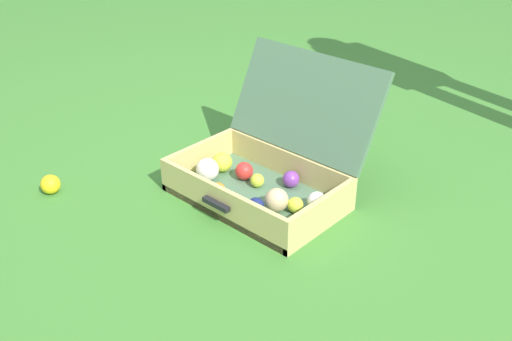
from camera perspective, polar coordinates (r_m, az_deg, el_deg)
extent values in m
plane|color=#3D7A2D|center=(2.02, 1.68, -2.76)|extent=(16.00, 16.00, 0.00)
cube|color=#4C7051|center=(2.00, 0.00, -2.57)|extent=(0.58, 0.36, 0.03)
cube|color=tan|center=(2.15, -5.52, 1.22)|extent=(0.02, 0.36, 0.12)
cube|color=tan|center=(1.83, 6.52, -4.35)|extent=(0.02, 0.36, 0.12)
cube|color=tan|center=(1.88, -3.50, -3.27)|extent=(0.54, 0.02, 0.12)
cube|color=tan|center=(2.09, 3.13, 0.39)|extent=(0.54, 0.02, 0.12)
cube|color=#4C7051|center=(2.06, 4.86, 6.69)|extent=(0.58, 0.17, 0.33)
cube|color=black|center=(1.86, -3.97, -3.33)|extent=(0.11, 0.02, 0.02)
sphere|color=white|center=(1.91, 6.01, -3.02)|extent=(0.06, 0.06, 0.06)
sphere|color=#CCDB38|center=(1.89, 3.90, -3.41)|extent=(0.05, 0.05, 0.05)
sphere|color=red|center=(2.07, -1.09, 0.00)|extent=(0.06, 0.06, 0.06)
sphere|color=#CCDB38|center=(2.12, -3.35, 0.83)|extent=(0.07, 0.07, 0.07)
sphere|color=white|center=(2.07, -4.81, 0.10)|extent=(0.08, 0.08, 0.08)
sphere|color=#D1B784|center=(1.89, 2.03, -2.92)|extent=(0.08, 0.08, 0.08)
sphere|color=purple|center=(2.03, 3.47, -0.86)|extent=(0.06, 0.06, 0.06)
sphere|color=orange|center=(1.97, -3.78, -1.97)|extent=(0.05, 0.05, 0.05)
sphere|color=navy|center=(1.88, -0.01, -3.50)|extent=(0.06, 0.06, 0.06)
sphere|color=#CCDB38|center=(2.03, 0.13, -0.98)|extent=(0.05, 0.05, 0.05)
sphere|color=yellow|center=(2.16, -19.59, -1.29)|extent=(0.07, 0.07, 0.07)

